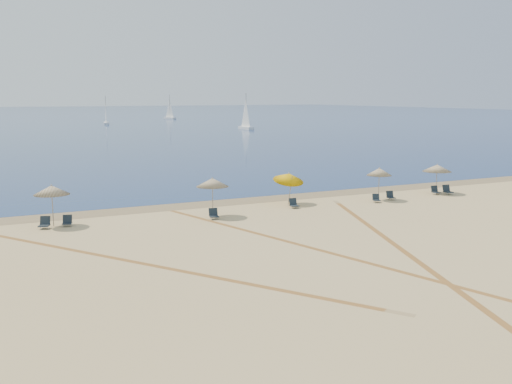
{
  "coord_description": "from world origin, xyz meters",
  "views": [
    {
      "loc": [
        -16.8,
        -15.24,
        7.75
      ],
      "look_at": [
        0.0,
        20.0,
        1.3
      ],
      "focal_mm": 41.12,
      "sensor_mm": 36.0,
      "label": 1
    }
  ],
  "objects_px": {
    "chair_6": "(390,196)",
    "chair_7": "(435,191)",
    "umbrella_2": "(212,182)",
    "chair_2": "(67,221)",
    "umbrella_5": "(437,168)",
    "sailboat_2": "(246,118)",
    "chair_4": "(294,204)",
    "umbrella_3": "(289,177)",
    "sailboat_0": "(170,112)",
    "chair_8": "(447,190)",
    "umbrella_4": "(379,172)",
    "umbrella_1": "(52,190)",
    "sailboat_1": "(106,116)",
    "chair_1": "(45,223)",
    "chair_5": "(376,199)",
    "chair_3": "(214,214)"
  },
  "relations": [
    {
      "from": "umbrella_1",
      "to": "chair_7",
      "type": "relative_size",
      "value": 3.47
    },
    {
      "from": "chair_7",
      "to": "sailboat_2",
      "type": "height_order",
      "value": "sailboat_2"
    },
    {
      "from": "chair_1",
      "to": "chair_8",
      "type": "xyz_separation_m",
      "value": [
        30.17,
        -0.98,
        0.02
      ]
    },
    {
      "from": "chair_6",
      "to": "chair_7",
      "type": "relative_size",
      "value": 1.02
    },
    {
      "from": "umbrella_2",
      "to": "chair_4",
      "type": "distance_m",
      "value": 6.48
    },
    {
      "from": "chair_2",
      "to": "chair_8",
      "type": "relative_size",
      "value": 0.94
    },
    {
      "from": "umbrella_3",
      "to": "sailboat_0",
      "type": "xyz_separation_m",
      "value": [
        38.8,
        153.8,
        0.45
      ]
    },
    {
      "from": "chair_6",
      "to": "umbrella_1",
      "type": "bearing_deg",
      "value": -170.28
    },
    {
      "from": "umbrella_5",
      "to": "sailboat_2",
      "type": "height_order",
      "value": "sailboat_2"
    },
    {
      "from": "chair_1",
      "to": "sailboat_2",
      "type": "bearing_deg",
      "value": 81.02
    },
    {
      "from": "umbrella_2",
      "to": "sailboat_1",
      "type": "bearing_deg",
      "value": 81.68
    },
    {
      "from": "chair_5",
      "to": "chair_8",
      "type": "height_order",
      "value": "chair_8"
    },
    {
      "from": "umbrella_1",
      "to": "chair_6",
      "type": "relative_size",
      "value": 3.41
    },
    {
      "from": "umbrella_1",
      "to": "umbrella_4",
      "type": "relative_size",
      "value": 1.02
    },
    {
      "from": "chair_1",
      "to": "chair_2",
      "type": "distance_m",
      "value": 1.31
    },
    {
      "from": "sailboat_0",
      "to": "sailboat_1",
      "type": "bearing_deg",
      "value": -150.91
    },
    {
      "from": "umbrella_5",
      "to": "chair_4",
      "type": "distance_m",
      "value": 13.41
    },
    {
      "from": "sailboat_0",
      "to": "sailboat_2",
      "type": "bearing_deg",
      "value": -109.52
    },
    {
      "from": "chair_8",
      "to": "chair_5",
      "type": "bearing_deg",
      "value": -168.49
    },
    {
      "from": "sailboat_1",
      "to": "chair_3",
      "type": "bearing_deg",
      "value": -89.6
    },
    {
      "from": "chair_1",
      "to": "umbrella_2",
      "type": "bearing_deg",
      "value": 16.1
    },
    {
      "from": "chair_7",
      "to": "chair_8",
      "type": "distance_m",
      "value": 0.97
    },
    {
      "from": "chair_1",
      "to": "chair_4",
      "type": "distance_m",
      "value": 16.39
    },
    {
      "from": "umbrella_1",
      "to": "umbrella_2",
      "type": "distance_m",
      "value": 9.77
    },
    {
      "from": "umbrella_5",
      "to": "chair_8",
      "type": "height_order",
      "value": "umbrella_5"
    },
    {
      "from": "umbrella_3",
      "to": "umbrella_4",
      "type": "xyz_separation_m",
      "value": [
        6.91,
        -1.39,
        0.17
      ]
    },
    {
      "from": "chair_7",
      "to": "sailboat_2",
      "type": "distance_m",
      "value": 92.55
    },
    {
      "from": "umbrella_4",
      "to": "chair_6",
      "type": "relative_size",
      "value": 3.33
    },
    {
      "from": "sailboat_2",
      "to": "chair_4",
      "type": "bearing_deg",
      "value": -114.62
    },
    {
      "from": "sailboat_2",
      "to": "chair_2",
      "type": "bearing_deg",
      "value": -122.6
    },
    {
      "from": "umbrella_3",
      "to": "chair_7",
      "type": "xyz_separation_m",
      "value": [
        12.54,
        -1.27,
        -1.67
      ]
    },
    {
      "from": "sailboat_0",
      "to": "umbrella_4",
      "type": "bearing_deg",
      "value": -119.35
    },
    {
      "from": "sailboat_0",
      "to": "chair_5",
      "type": "bearing_deg",
      "value": -119.55
    },
    {
      "from": "chair_8",
      "to": "sailboat_0",
      "type": "xyz_separation_m",
      "value": [
        25.35,
        155.43,
        2.09
      ]
    },
    {
      "from": "umbrella_1",
      "to": "chair_8",
      "type": "xyz_separation_m",
      "value": [
        29.63,
        -1.36,
        -1.87
      ]
    },
    {
      "from": "umbrella_2",
      "to": "chair_2",
      "type": "xyz_separation_m",
      "value": [
        -8.9,
        1.2,
        -1.95
      ]
    },
    {
      "from": "umbrella_3",
      "to": "umbrella_5",
      "type": "relative_size",
      "value": 1.06
    },
    {
      "from": "umbrella_5",
      "to": "chair_6",
      "type": "distance_m",
      "value": 5.48
    },
    {
      "from": "chair_6",
      "to": "sailboat_1",
      "type": "bearing_deg",
      "value": 101.16
    },
    {
      "from": "umbrella_4",
      "to": "sailboat_0",
      "type": "bearing_deg",
      "value": 78.39
    },
    {
      "from": "umbrella_4",
      "to": "sailboat_2",
      "type": "distance_m",
      "value": 94.28
    },
    {
      "from": "chair_4",
      "to": "chair_7",
      "type": "bearing_deg",
      "value": 4.86
    },
    {
      "from": "umbrella_3",
      "to": "chair_5",
      "type": "xyz_separation_m",
      "value": [
        6.21,
        -2.06,
        -1.7
      ]
    },
    {
      "from": "umbrella_3",
      "to": "chair_2",
      "type": "height_order",
      "value": "umbrella_3"
    },
    {
      "from": "chair_1",
      "to": "chair_4",
      "type": "relative_size",
      "value": 1.25
    },
    {
      "from": "umbrella_4",
      "to": "chair_2",
      "type": "distance_m",
      "value": 22.42
    },
    {
      "from": "chair_1",
      "to": "sailboat_2",
      "type": "height_order",
      "value": "sailboat_2"
    },
    {
      "from": "umbrella_1",
      "to": "sailboat_1",
      "type": "distance_m",
      "value": 128.71
    },
    {
      "from": "umbrella_5",
      "to": "chair_3",
      "type": "xyz_separation_m",
      "value": [
        -19.68,
        -1.53,
        -1.74
      ]
    },
    {
      "from": "chair_3",
      "to": "chair_1",
      "type": "bearing_deg",
      "value": -179.86
    }
  ]
}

